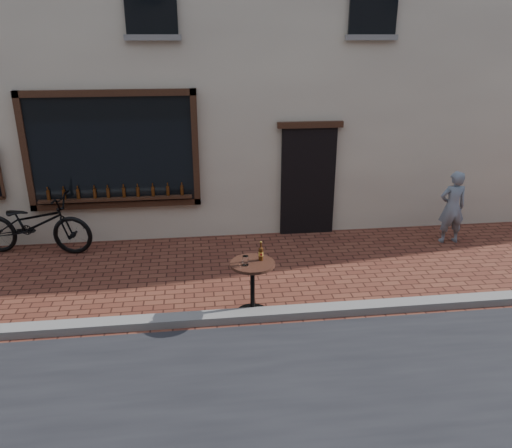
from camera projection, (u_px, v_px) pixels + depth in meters
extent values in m
plane|color=#51251A|center=(228.00, 328.00, 7.07)|extent=(90.00, 90.00, 0.00)
cube|color=slate|center=(227.00, 317.00, 7.24)|extent=(90.00, 0.25, 0.12)
cube|color=black|center=(112.00, 151.00, 9.39)|extent=(3.00, 0.06, 2.00)
cube|color=black|center=(106.00, 93.00, 9.00)|extent=(3.24, 0.10, 0.12)
cube|color=black|center=(118.00, 204.00, 9.75)|extent=(3.24, 0.10, 0.12)
cube|color=black|center=(25.00, 153.00, 9.19)|extent=(0.12, 0.10, 2.24)
cube|color=black|center=(195.00, 149.00, 9.56)|extent=(0.12, 0.10, 2.24)
cube|color=black|center=(117.00, 199.00, 9.66)|extent=(2.90, 0.16, 0.05)
cube|color=black|center=(308.00, 182.00, 10.12)|extent=(1.10, 0.10, 2.20)
cube|color=black|center=(310.00, 125.00, 9.68)|extent=(1.30, 0.10, 0.12)
cylinder|color=#3D1C07|center=(49.00, 195.00, 9.47)|extent=(0.06, 0.06, 0.19)
cylinder|color=#3D1C07|center=(64.00, 195.00, 9.50)|extent=(0.06, 0.06, 0.19)
cylinder|color=#3D1C07|center=(79.00, 194.00, 9.53)|extent=(0.06, 0.06, 0.19)
cylinder|color=#3D1C07|center=(94.00, 194.00, 9.57)|extent=(0.06, 0.06, 0.19)
cylinder|color=#3D1C07|center=(109.00, 193.00, 9.60)|extent=(0.06, 0.06, 0.19)
cylinder|color=#3D1C07|center=(123.00, 193.00, 9.63)|extent=(0.06, 0.06, 0.19)
cylinder|color=#3D1C07|center=(138.00, 192.00, 9.66)|extent=(0.06, 0.06, 0.19)
cylinder|color=#3D1C07|center=(152.00, 191.00, 9.70)|extent=(0.06, 0.06, 0.19)
cylinder|color=#3D1C07|center=(167.00, 191.00, 9.73)|extent=(0.06, 0.06, 0.19)
cylinder|color=#3D1C07|center=(181.00, 190.00, 9.76)|extent=(0.06, 0.06, 0.19)
imported|color=black|center=(34.00, 224.00, 9.33)|extent=(2.28, 1.11, 1.15)
cylinder|color=black|center=(253.00, 312.00, 7.44)|extent=(0.48, 0.48, 0.03)
cylinder|color=black|center=(253.00, 289.00, 7.30)|extent=(0.07, 0.07, 0.76)
cylinder|color=black|center=(252.00, 264.00, 7.15)|extent=(0.65, 0.65, 0.04)
cylinder|color=gold|center=(261.00, 254.00, 7.19)|extent=(0.07, 0.07, 0.07)
cylinder|color=white|center=(245.00, 261.00, 7.04)|extent=(0.08, 0.08, 0.14)
imported|color=slate|center=(452.00, 207.00, 9.77)|extent=(0.54, 0.36, 1.46)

